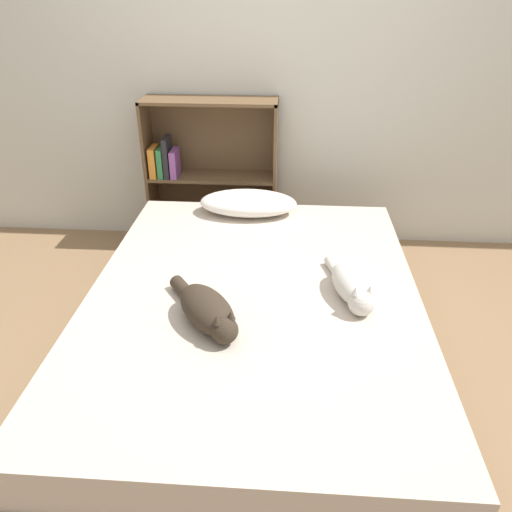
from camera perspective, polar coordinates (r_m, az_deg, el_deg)
ground_plane at (r=2.57m, az=-0.25°, el=-12.19°), size 8.00×8.00×0.00m
wall_back at (r=3.40m, az=1.65°, el=21.74°), size 8.00×0.06×2.50m
bed at (r=2.43m, az=-0.26°, el=-8.42°), size 1.56×2.08×0.43m
pillow at (r=3.03m, az=-0.90°, el=6.08°), size 0.58×0.30×0.14m
cat_light at (r=2.26m, az=10.88°, el=-3.54°), size 0.22×0.49×0.14m
cat_dark at (r=2.07m, az=-5.56°, el=-6.21°), size 0.39×0.48×0.14m
bookshelf at (r=3.49m, az=-5.47°, el=9.52°), size 0.87×0.26×1.02m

